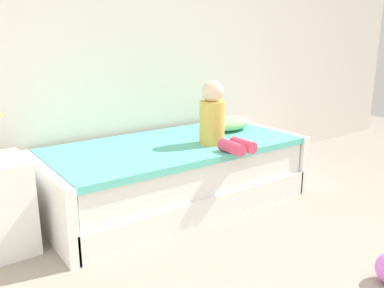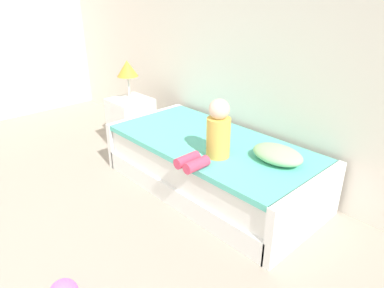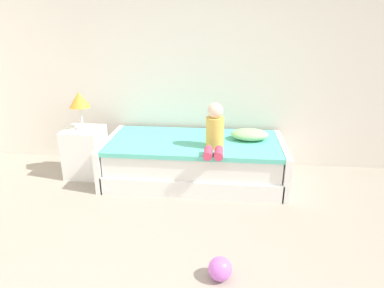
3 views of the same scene
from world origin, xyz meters
TOP-DOWN VIEW (x-y plane):
  - wall_rear at (0.00, 2.60)m, footprint 7.20×0.10m
  - bed at (-0.15, 2.00)m, footprint 2.11×1.00m
  - child_figure at (0.10, 1.77)m, footprint 0.20×0.51m
  - pillow at (0.50, 2.10)m, footprint 0.44×0.30m

SIDE VIEW (x-z plane):
  - bed at x=-0.15m, z-range 0.00..0.50m
  - pillow at x=0.50m, z-range 0.50..0.63m
  - child_figure at x=0.10m, z-range 0.45..0.96m
  - wall_rear at x=0.00m, z-range 0.00..2.90m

